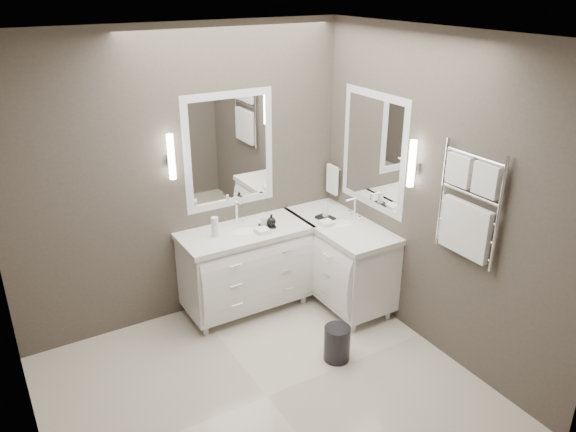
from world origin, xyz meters
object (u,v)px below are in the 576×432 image
towel_ladder (468,211)px  vanity_back (246,264)px  waste_bin (337,343)px  vanity_right (340,256)px

towel_ladder → vanity_back: bearing=124.1°
vanity_back → waste_bin: 1.20m
vanity_right → towel_ladder: 1.60m
vanity_back → towel_ladder: 2.16m
vanity_back → waste_bin: bearing=-75.3°
vanity_right → towel_ladder: size_ratio=1.38×
vanity_right → waste_bin: 1.04m
waste_bin → vanity_back: bearing=104.7°
vanity_back → waste_bin: size_ratio=3.94×
vanity_right → towel_ladder: towel_ladder is taller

